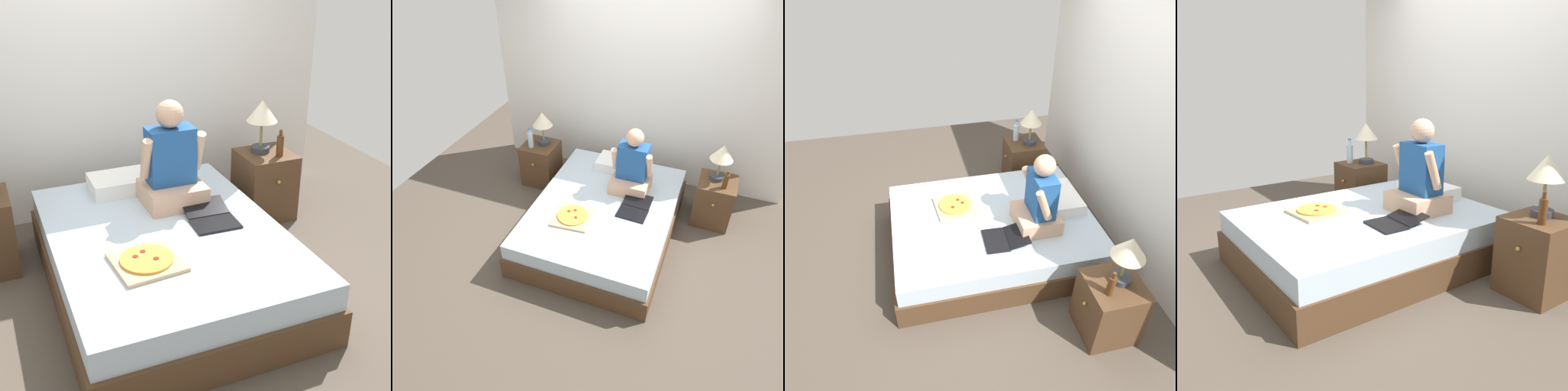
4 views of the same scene
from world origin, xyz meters
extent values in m
plane|color=#4C4238|center=(0.00, 0.00, 0.00)|extent=(5.96, 5.96, 0.00)
cube|color=silver|center=(0.00, 1.40, 1.25)|extent=(3.96, 0.12, 2.50)
cube|color=#4C331E|center=(0.00, 0.00, 0.13)|extent=(1.57, 2.07, 0.26)
cube|color=silver|center=(0.00, 0.00, 0.35)|extent=(1.52, 2.01, 0.18)
cube|color=#4C331E|center=(-1.16, 0.70, 0.29)|extent=(0.44, 0.44, 0.58)
sphere|color=gold|center=(-1.16, 0.47, 0.41)|extent=(0.03, 0.03, 0.03)
cylinder|color=#333842|center=(-1.12, 0.75, 0.61)|extent=(0.16, 0.16, 0.05)
cylinder|color=olive|center=(-1.12, 0.75, 0.74)|extent=(0.02, 0.02, 0.22)
cone|color=beige|center=(-1.12, 0.75, 0.94)|extent=(0.26, 0.26, 0.18)
cylinder|color=silver|center=(-1.24, 0.61, 0.68)|extent=(0.07, 0.07, 0.20)
cylinder|color=silver|center=(-1.24, 0.61, 0.81)|extent=(0.03, 0.03, 0.06)
cylinder|color=blue|center=(-1.24, 0.61, 0.85)|extent=(0.04, 0.03, 0.02)
cube|color=#4C331E|center=(1.16, 0.70, 0.29)|extent=(0.44, 0.44, 0.58)
sphere|color=gold|center=(1.16, 0.47, 0.41)|extent=(0.03, 0.03, 0.03)
cylinder|color=#333842|center=(1.13, 0.75, 0.61)|extent=(0.16, 0.16, 0.05)
cylinder|color=olive|center=(1.13, 0.75, 0.74)|extent=(0.02, 0.02, 0.22)
cone|color=beige|center=(1.13, 0.75, 0.94)|extent=(0.26, 0.26, 0.18)
cylinder|color=#512D14|center=(1.23, 0.60, 0.67)|extent=(0.06, 0.06, 0.18)
cylinder|color=#512D14|center=(1.23, 0.60, 0.79)|extent=(0.03, 0.03, 0.05)
cube|color=white|center=(-0.08, 0.76, 0.50)|extent=(0.52, 0.34, 0.12)
cube|color=tan|center=(0.19, 0.38, 0.52)|extent=(0.44, 0.40, 0.16)
cube|color=#1E4C8C|center=(0.19, 0.41, 0.81)|extent=(0.34, 0.20, 0.42)
sphere|color=tan|center=(0.19, 0.41, 1.12)|extent=(0.20, 0.20, 0.20)
cylinder|color=tan|center=(-0.01, 0.36, 0.83)|extent=(0.07, 0.18, 0.32)
cylinder|color=tan|center=(0.39, 0.36, 0.83)|extent=(0.07, 0.18, 0.32)
cube|color=black|center=(0.34, -0.06, 0.45)|extent=(0.33, 0.23, 0.02)
cube|color=black|center=(0.35, 0.15, 0.48)|extent=(0.32, 0.21, 0.06)
cube|color=tan|center=(-0.25, -0.35, 0.45)|extent=(0.43, 0.43, 0.03)
cylinder|color=gold|center=(-0.25, -0.35, 0.47)|extent=(0.33, 0.33, 0.02)
cylinder|color=maroon|center=(-0.31, -0.31, 0.48)|extent=(0.04, 0.04, 0.00)
cylinder|color=maroon|center=(-0.20, -0.38, 0.48)|extent=(0.04, 0.04, 0.00)
cylinder|color=maroon|center=(-0.25, -0.27, 0.48)|extent=(0.04, 0.04, 0.00)
camera|label=1|loc=(-1.06, -3.06, 2.24)|focal=50.00mm
camera|label=2|loc=(1.03, -3.18, 3.20)|focal=35.00mm
camera|label=3|loc=(2.84, -0.77, 2.93)|focal=35.00mm
camera|label=4|loc=(2.86, -1.95, 1.60)|focal=40.00mm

